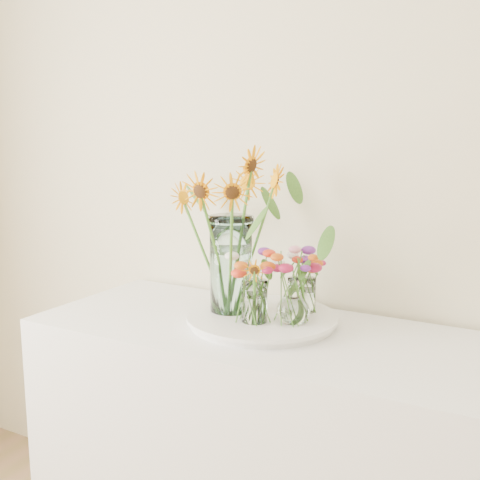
{
  "coord_description": "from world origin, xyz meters",
  "views": [
    {
      "loc": [
        0.49,
        0.37,
        1.49
      ],
      "look_at": [
        -0.42,
        1.99,
        1.15
      ],
      "focal_mm": 45.0,
      "sensor_mm": 36.0,
      "label": 1
    }
  ],
  "objects": [
    {
      "name": "mason_jar",
      "position": [
        -0.44,
        1.96,
        1.08
      ],
      "size": [
        0.17,
        0.17,
        0.31
      ],
      "primitive_type": "cylinder",
      "rotation": [
        0.0,
        0.0,
        -0.32
      ],
      "color": "#C1EFF3",
      "rests_on": "tray"
    },
    {
      "name": "small_vase_c",
      "position": [
        -0.23,
        2.07,
        0.98
      ],
      "size": [
        0.07,
        0.07,
        0.11
      ],
      "primitive_type": "cylinder",
      "rotation": [
        0.0,
        0.0,
        -0.16
      ],
      "color": "white",
      "rests_on": "tray"
    },
    {
      "name": "small_vase_a",
      "position": [
        -0.32,
        1.89,
        0.99
      ],
      "size": [
        0.09,
        0.09,
        0.13
      ],
      "primitive_type": "cylinder",
      "rotation": [
        0.0,
        0.0,
        0.23
      ],
      "color": "white",
      "rests_on": "tray"
    },
    {
      "name": "small_vase_b",
      "position": [
        -0.22,
        1.95,
        1.0
      ],
      "size": [
        0.1,
        0.1,
        0.14
      ],
      "primitive_type": null,
      "rotation": [
        0.0,
        0.0,
        0.05
      ],
      "color": "white",
      "rests_on": "tray"
    },
    {
      "name": "tray",
      "position": [
        -0.33,
        1.96,
        0.91
      ],
      "size": [
        0.44,
        0.44,
        0.02
      ],
      "primitive_type": "cylinder",
      "color": "white",
      "rests_on": "counter"
    },
    {
      "name": "sunflower_bouquet",
      "position": [
        -0.44,
        1.96,
        1.19
      ],
      "size": [
        0.79,
        0.79,
        0.52
      ],
      "primitive_type": null,
      "rotation": [
        0.0,
        0.0,
        -0.32
      ],
      "color": "#FF9D05",
      "rests_on": "tray"
    },
    {
      "name": "wildflower_posy_c",
      "position": [
        -0.23,
        2.07,
        1.03
      ],
      "size": [
        0.18,
        0.18,
        0.2
      ],
      "primitive_type": null,
      "color": "#D15412",
      "rests_on": "tray"
    },
    {
      "name": "wildflower_posy_a",
      "position": [
        -0.32,
        1.89,
        1.04
      ],
      "size": [
        0.21,
        0.21,
        0.22
      ],
      "primitive_type": null,
      "color": "#D15412",
      "rests_on": "tray"
    },
    {
      "name": "wildflower_posy_b",
      "position": [
        -0.22,
        1.95,
        1.04
      ],
      "size": [
        0.22,
        0.22,
        0.23
      ],
      "primitive_type": null,
      "color": "#D15412",
      "rests_on": "tray"
    },
    {
      "name": "counter",
      "position": [
        -0.33,
        1.93,
        0.45
      ],
      "size": [
        1.4,
        0.6,
        0.9
      ],
      "primitive_type": "cube",
      "color": "white",
      "rests_on": "ground_plane"
    }
  ]
}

